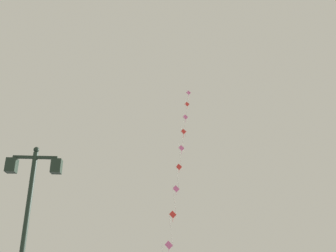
{
  "coord_description": "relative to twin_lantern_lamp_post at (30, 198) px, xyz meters",
  "views": [
    {
      "loc": [
        -0.17,
        -0.35,
        1.44
      ],
      "look_at": [
        0.83,
        13.23,
        6.87
      ],
      "focal_mm": 39.23,
      "sensor_mm": 36.0,
      "label": 1
    }
  ],
  "objects": [
    {
      "name": "twin_lantern_lamp_post",
      "position": [
        0.0,
        0.0,
        0.0
      ],
      "size": [
        1.52,
        0.28,
        4.77
      ],
      "color": "#1E2D23",
      "rests_on": "ground_plane"
    },
    {
      "name": "kite_train",
      "position": [
        5.49,
        12.5,
        5.04
      ],
      "size": [
        3.09,
        11.03,
        15.94
      ],
      "color": "brown",
      "rests_on": "ground_plane"
    }
  ]
}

